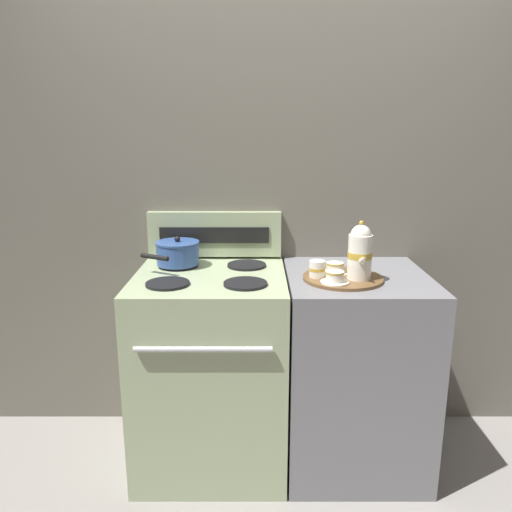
# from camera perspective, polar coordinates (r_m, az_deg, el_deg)

# --- Properties ---
(ground_plane) EXTENTS (6.00, 6.00, 0.00)m
(ground_plane) POSITION_cam_1_polar(r_m,az_deg,el_deg) (2.70, 2.58, -21.63)
(ground_plane) COLOR gray
(wall_back) EXTENTS (6.00, 0.05, 2.20)m
(wall_back) POSITION_cam_1_polar(r_m,az_deg,el_deg) (2.60, 2.48, 3.52)
(wall_back) COLOR #666056
(wall_back) RESTS_ON ground
(stove) EXTENTS (0.69, 0.70, 0.95)m
(stove) POSITION_cam_1_polar(r_m,az_deg,el_deg) (2.46, -5.14, -12.65)
(stove) COLOR #9EAD84
(stove) RESTS_ON ground
(control_panel) EXTENTS (0.68, 0.05, 0.23)m
(control_panel) POSITION_cam_1_polar(r_m,az_deg,el_deg) (2.56, -4.83, 2.50)
(control_panel) COLOR #9EAD84
(control_panel) RESTS_ON stove
(side_counter) EXTENTS (0.65, 0.67, 0.94)m
(side_counter) POSITION_cam_1_polar(r_m,az_deg,el_deg) (2.50, 10.98, -12.51)
(side_counter) COLOR slate
(side_counter) RESTS_ON ground
(saucepan) EXTENTS (0.26, 0.30, 0.14)m
(saucepan) POSITION_cam_1_polar(r_m,az_deg,el_deg) (2.44, -9.04, 0.36)
(saucepan) COLOR #335193
(saucepan) RESTS_ON stove
(serving_tray) EXTENTS (0.35, 0.35, 0.01)m
(serving_tray) POSITION_cam_1_polar(r_m,az_deg,el_deg) (2.24, 9.81, -2.50)
(serving_tray) COLOR brown
(serving_tray) RESTS_ON side_counter
(teapot) EXTENTS (0.11, 0.17, 0.26)m
(teapot) POSITION_cam_1_polar(r_m,az_deg,el_deg) (2.19, 11.73, 0.46)
(teapot) COLOR white
(teapot) RESTS_ON serving_tray
(teacup_left) EXTENTS (0.12, 0.12, 0.05)m
(teacup_left) POSITION_cam_1_polar(r_m,az_deg,el_deg) (2.14, 8.92, -2.40)
(teacup_left) COLOR white
(teacup_left) RESTS_ON serving_tray
(teacup_right) EXTENTS (0.12, 0.12, 0.05)m
(teacup_right) POSITION_cam_1_polar(r_m,az_deg,el_deg) (2.28, 8.92, -1.37)
(teacup_right) COLOR white
(teacup_right) RESTS_ON serving_tray
(creamer_jug) EXTENTS (0.07, 0.07, 0.07)m
(creamer_jug) POSITION_cam_1_polar(r_m,az_deg,el_deg) (2.21, 6.93, -1.46)
(creamer_jug) COLOR white
(creamer_jug) RESTS_ON serving_tray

